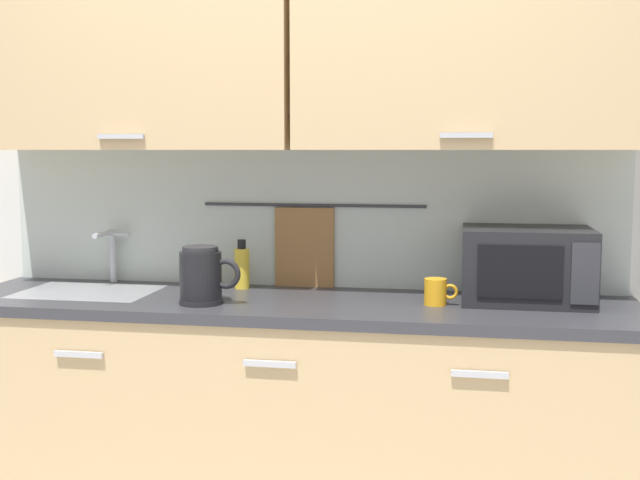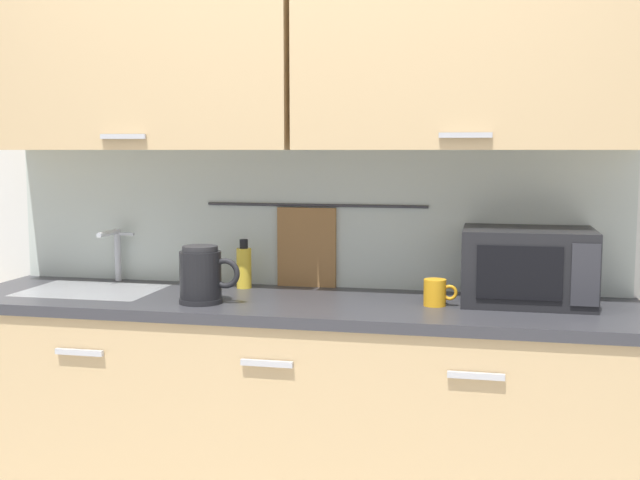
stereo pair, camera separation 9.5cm
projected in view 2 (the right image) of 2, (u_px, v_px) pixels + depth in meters
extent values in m
cube|color=tan|center=(290.00, 422.00, 2.97)|extent=(2.50, 0.60, 0.86)
cube|color=#B7B7BC|center=(79.00, 352.00, 2.78)|extent=(0.18, 0.02, 0.02)
cube|color=#B7B7BC|center=(267.00, 363.00, 2.63)|extent=(0.18, 0.02, 0.02)
cube|color=#B7B7BC|center=(476.00, 376.00, 2.49)|extent=(0.18, 0.02, 0.02)
cube|color=#333338|center=(290.00, 304.00, 2.92)|extent=(2.53, 0.63, 0.04)
cube|color=#9EA0A5|center=(92.00, 301.00, 3.11)|extent=(0.52, 0.38, 0.09)
cube|color=silver|center=(309.00, 199.00, 3.20)|extent=(3.70, 0.06, 2.50)
cube|color=beige|center=(307.00, 219.00, 3.17)|extent=(2.50, 0.01, 0.55)
cube|color=tan|center=(141.00, 60.00, 3.08)|extent=(1.24, 0.33, 0.70)
cube|color=#B7B7BC|center=(123.00, 136.00, 2.94)|extent=(0.18, 0.01, 0.02)
cube|color=tan|center=(469.00, 51.00, 2.81)|extent=(1.24, 0.33, 0.70)
cube|color=#B7B7BC|center=(465.00, 135.00, 2.68)|extent=(0.18, 0.01, 0.02)
cylinder|color=#333338|center=(315.00, 205.00, 3.15)|extent=(0.90, 0.01, 0.01)
cube|color=olive|center=(306.00, 250.00, 3.17)|extent=(0.24, 0.02, 0.34)
cylinder|color=#B2B5BA|center=(118.00, 255.00, 3.32)|extent=(0.03, 0.03, 0.22)
cylinder|color=#B2B5BA|center=(108.00, 233.00, 3.23)|extent=(0.02, 0.16, 0.02)
cube|color=#B2B5BA|center=(126.00, 234.00, 3.30)|extent=(0.07, 0.02, 0.01)
cube|color=black|center=(528.00, 266.00, 2.83)|extent=(0.46, 0.34, 0.27)
cube|color=black|center=(519.00, 273.00, 2.67)|extent=(0.29, 0.01, 0.18)
cube|color=#2D2D33|center=(586.00, 275.00, 2.62)|extent=(0.09, 0.01, 0.21)
cylinder|color=black|center=(201.00, 300.00, 2.84)|extent=(0.16, 0.16, 0.02)
cylinder|color=black|center=(201.00, 275.00, 2.83)|extent=(0.15, 0.15, 0.17)
cylinder|color=#262628|center=(200.00, 249.00, 2.82)|extent=(0.13, 0.13, 0.02)
torus|color=black|center=(225.00, 273.00, 2.81)|extent=(0.11, 0.02, 0.11)
cylinder|color=yellow|center=(244.00, 268.00, 3.14)|extent=(0.06, 0.06, 0.16)
cylinder|color=black|center=(244.00, 244.00, 3.13)|extent=(0.03, 0.03, 0.04)
cylinder|color=silver|center=(198.00, 276.00, 3.15)|extent=(0.08, 0.08, 0.09)
torus|color=silver|center=(210.00, 276.00, 3.14)|extent=(0.06, 0.01, 0.06)
cylinder|color=orange|center=(435.00, 292.00, 2.79)|extent=(0.08, 0.08, 0.09)
torus|color=orange|center=(450.00, 292.00, 2.78)|extent=(0.06, 0.01, 0.06)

